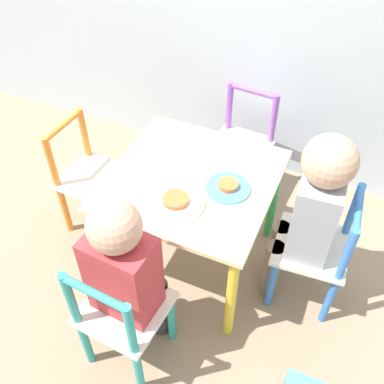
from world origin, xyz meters
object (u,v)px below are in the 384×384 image
Objects in this scene: chair_orange at (90,179)px; child_front at (127,270)px; chair_blue at (317,251)px; chair_purple at (241,148)px; kids_table at (192,192)px; plate_front at (176,202)px; plate_right at (228,187)px; chair_teal at (122,317)px; child_right at (311,208)px.

child_front reaches higher than chair_orange.
chair_blue is 0.96m from chair_orange.
chair_blue and chair_purple have the same top height.
chair_purple is at bearing 85.73° from kids_table.
kids_table is 0.42m from child_front.
plate_front is (0.03, 0.28, 0.04)m from child_front.
chair_blue is at bearing -40.96° from chair_purple.
plate_right is at bearing -107.46° from child_front.
kids_table is at bearing -90.00° from chair_orange.
child_front is at bearing -90.00° from chair_teal.
child_front is 0.45m from plate_right.
chair_orange reaches higher than plate_right.
plate_front is at bearing -89.06° from chair_purple.
chair_blue is at bearing -130.84° from chair_teal.
child_right reaches higher than chair_purple.
chair_teal is 0.19m from child_front.
chair_purple is 0.71× the size of child_front.
child_front is at bearing -131.54° from chair_orange.
child_right reaches higher than plate_front.
chair_blue is 1.00× the size of chair_orange.
plate_front is 1.26× the size of plate_right.
chair_purple reaches higher than plate_right.
chair_purple is at bearing -143.39° from child_right.
child_right is (0.39, -0.45, 0.21)m from chair_purple.
kids_table is 1.11× the size of chair_orange.
chair_purple is (0.52, 0.45, 0.00)m from chair_orange.
chair_purple is at bearing -89.88° from child_front.
plate_right is (-0.35, -0.03, 0.22)m from chair_blue.
child_right reaches higher than child_front.
chair_blue is 0.41m from plate_right.
child_right is at bearing -45.30° from chair_purple.
chair_purple is at bearing -45.39° from chair_orange.
child_front is 0.96× the size of child_right.
chair_teal is 0.97m from chair_purple.
kids_table is at bearing -90.00° from chair_purple.
chair_teal is 2.64× the size of plate_front.
chair_blue is 0.71m from child_front.
chair_teal reaches higher than plate_front.
chair_teal is at bearing -45.90° from child_right.
chair_teal is 0.71× the size of child_front.
chair_teal is at bearing -109.89° from plate_right.
plate_front is at bearing -135.00° from plate_right.
child_front is (0.00, 0.06, 0.18)m from chair_teal.
chair_teal reaches higher than kids_table.
chair_teal is 3.32× the size of plate_right.
kids_table is 0.50m from chair_blue.
plate_front is (-0.00, -0.14, 0.08)m from kids_table.
chair_orange is 0.66m from plate_right.
chair_teal is at bearing -94.50° from kids_table.
chair_teal is at bearing -49.16° from chair_blue.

